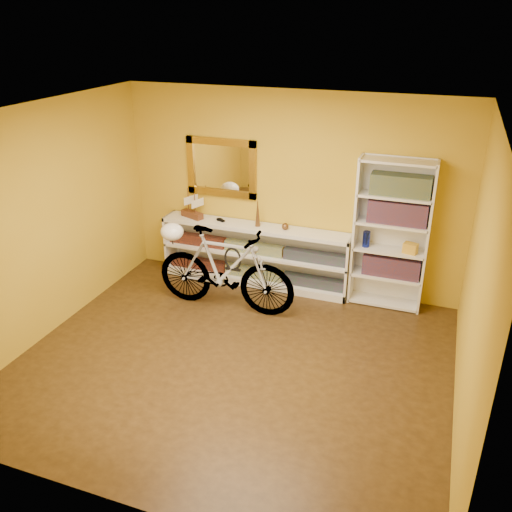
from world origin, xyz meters
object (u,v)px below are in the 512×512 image
(helmet, at_px, (172,232))
(bookcase, at_px, (391,235))
(console_unit, at_px, (255,255))
(bicycle, at_px, (225,270))

(helmet, bearing_deg, bookcase, 17.42)
(bookcase, distance_m, helmet, 2.70)
(console_unit, relative_size, bicycle, 1.42)
(helmet, bearing_deg, console_unit, 44.06)
(console_unit, distance_m, bicycle, 0.79)
(console_unit, bearing_deg, bicycle, -97.92)
(bicycle, bearing_deg, bookcase, -67.30)
(bookcase, distance_m, bicycle, 2.08)
(bookcase, bearing_deg, bicycle, -156.83)
(bookcase, height_order, helmet, bookcase)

